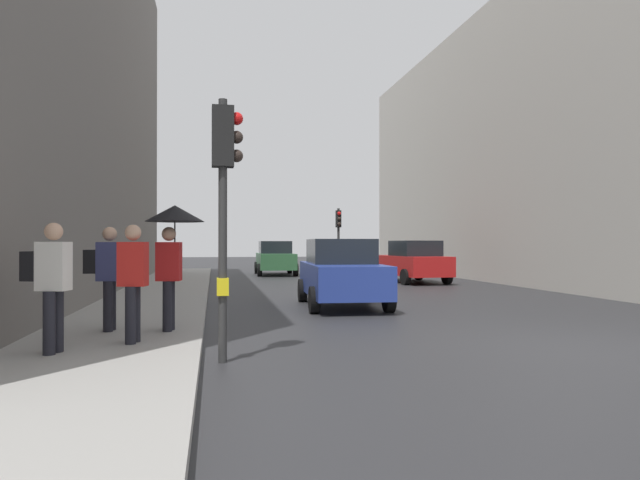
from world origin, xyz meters
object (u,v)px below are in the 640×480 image
(pedestrian_with_umbrella, at_px, (173,232))
(car_green_estate, at_px, (275,258))
(pedestrian_with_grey_backpack, at_px, (107,272))
(traffic_light_near_left, at_px, (225,181))
(car_red_sedan, at_px, (413,262))
(traffic_light_far_median, at_px, (339,229))
(pedestrian_with_black_backpack, at_px, (50,279))
(pedestrian_in_red_jacket, at_px, (133,278))
(car_blue_van, at_px, (342,273))

(pedestrian_with_umbrella, bearing_deg, car_green_estate, 78.80)
(pedestrian_with_grey_backpack, bearing_deg, pedestrian_with_umbrella, -9.44)
(traffic_light_near_left, height_order, car_red_sedan, traffic_light_near_left)
(traffic_light_far_median, bearing_deg, pedestrian_with_black_backpack, -113.49)
(car_red_sedan, height_order, pedestrian_with_black_backpack, pedestrian_with_black_backpack)
(traffic_light_far_median, distance_m, pedestrian_with_umbrella, 18.49)
(traffic_light_far_median, bearing_deg, pedestrian_with_umbrella, -111.40)
(traffic_light_near_left, height_order, pedestrian_with_black_backpack, traffic_light_near_left)
(car_red_sedan, bearing_deg, car_green_estate, 126.70)
(traffic_light_near_left, distance_m, car_red_sedan, 16.77)
(traffic_light_far_median, height_order, pedestrian_in_red_jacket, traffic_light_far_median)
(car_blue_van, bearing_deg, car_green_estate, 90.50)
(traffic_light_far_median, height_order, pedestrian_with_umbrella, traffic_light_far_median)
(car_green_estate, xyz_separation_m, car_red_sedan, (5.08, -6.81, 0.00))
(car_green_estate, relative_size, pedestrian_with_umbrella, 1.98)
(pedestrian_with_umbrella, distance_m, pedestrian_with_grey_backpack, 1.31)
(car_blue_van, height_order, car_red_sedan, same)
(traffic_light_near_left, bearing_deg, traffic_light_far_median, 72.89)
(traffic_light_near_left, bearing_deg, pedestrian_with_grey_backpack, 131.59)
(car_red_sedan, bearing_deg, pedestrian_in_red_jacket, -124.53)
(traffic_light_near_left, distance_m, pedestrian_with_black_backpack, 2.70)
(traffic_light_near_left, xyz_separation_m, car_green_estate, (3.01, 21.41, -1.64))
(pedestrian_with_grey_backpack, bearing_deg, traffic_light_near_left, -48.41)
(car_red_sedan, distance_m, pedestrian_with_grey_backpack, 15.96)
(car_blue_van, height_order, pedestrian_with_grey_backpack, pedestrian_with_grey_backpack)
(car_green_estate, distance_m, pedestrian_with_black_backpack, 21.81)
(pedestrian_with_black_backpack, bearing_deg, traffic_light_far_median, 66.51)
(car_red_sedan, bearing_deg, pedestrian_with_umbrella, -125.31)
(car_blue_van, height_order, pedestrian_with_umbrella, pedestrian_with_umbrella)
(traffic_light_far_median, relative_size, traffic_light_near_left, 0.93)
(traffic_light_near_left, xyz_separation_m, pedestrian_with_black_backpack, (-2.32, 0.26, -1.35))
(pedestrian_with_grey_backpack, bearing_deg, pedestrian_with_black_backpack, -101.43)
(car_blue_van, xyz_separation_m, car_red_sedan, (4.95, 8.15, 0.00))
(car_blue_van, bearing_deg, pedestrian_with_umbrella, -131.77)
(car_green_estate, bearing_deg, pedestrian_in_red_jacket, -101.96)
(car_green_estate, relative_size, car_red_sedan, 0.98)
(car_green_estate, height_order, pedestrian_with_umbrella, pedestrian_with_umbrella)
(pedestrian_with_black_backpack, distance_m, pedestrian_in_red_jacket, 1.17)
(traffic_light_far_median, distance_m, car_blue_van, 13.13)
(traffic_light_far_median, height_order, car_red_sedan, traffic_light_far_median)
(car_blue_van, relative_size, pedestrian_with_black_backpack, 2.42)
(traffic_light_near_left, height_order, car_green_estate, traffic_light_near_left)
(car_red_sedan, relative_size, pedestrian_with_grey_backpack, 2.44)
(car_green_estate, bearing_deg, pedestrian_with_black_backpack, -104.16)
(traffic_light_near_left, distance_m, pedestrian_in_red_jacket, 2.12)
(traffic_light_far_median, bearing_deg, pedestrian_with_grey_backpack, -114.74)
(traffic_light_far_median, bearing_deg, car_green_estate, 142.74)
(traffic_light_far_median, xyz_separation_m, car_green_estate, (-2.90, 2.20, -1.45))
(traffic_light_near_left, height_order, pedestrian_with_umbrella, traffic_light_near_left)
(pedestrian_with_umbrella, bearing_deg, pedestrian_with_black_backpack, -130.73)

